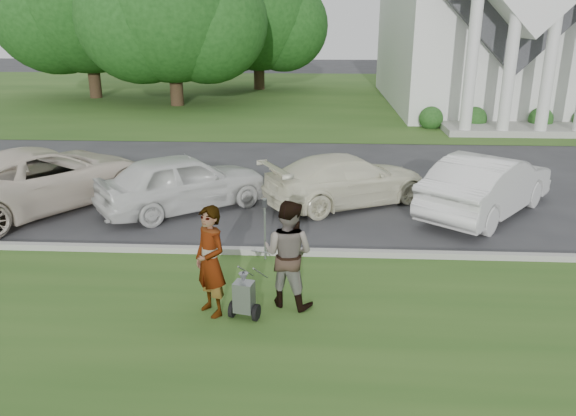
# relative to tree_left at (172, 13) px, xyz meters

# --- Properties ---
(ground) EXTENTS (120.00, 120.00, 0.00)m
(ground) POSITION_rel_tree_left_xyz_m (8.01, -21.99, -5.11)
(ground) COLOR #333335
(ground) RESTS_ON ground
(grass_strip) EXTENTS (80.00, 7.00, 0.01)m
(grass_strip) POSITION_rel_tree_left_xyz_m (8.01, -24.99, -5.11)
(grass_strip) COLOR #2D531C
(grass_strip) RESTS_ON ground
(church_lawn) EXTENTS (80.00, 30.00, 0.01)m
(church_lawn) POSITION_rel_tree_left_xyz_m (8.01, 5.01, -5.11)
(church_lawn) COLOR #2D531C
(church_lawn) RESTS_ON ground
(curb) EXTENTS (80.00, 0.18, 0.15)m
(curb) POSITION_rel_tree_left_xyz_m (8.01, -21.44, -5.04)
(curb) COLOR #9E9E93
(curb) RESTS_ON ground
(tree_left) EXTENTS (10.63, 8.40, 9.71)m
(tree_left) POSITION_rel_tree_left_xyz_m (0.00, 0.00, 0.00)
(tree_left) COLOR #332316
(tree_left) RESTS_ON ground
(tree_far) EXTENTS (11.64, 9.20, 10.73)m
(tree_far) POSITION_rel_tree_left_xyz_m (-6.00, 3.00, 0.58)
(tree_far) COLOR #332316
(tree_far) RESTS_ON ground
(tree_back) EXTENTS (9.61, 7.60, 8.89)m
(tree_back) POSITION_rel_tree_left_xyz_m (4.00, 8.00, -0.38)
(tree_back) COLOR #332316
(tree_back) RESTS_ON ground
(striping_cart) EXTENTS (0.63, 1.05, 0.92)m
(striping_cart) POSITION_rel_tree_left_xyz_m (7.06, -24.17, -4.71)
(striping_cart) COLOR black
(striping_cart) RESTS_ON ground
(person_left) EXTENTS (0.83, 0.84, 1.95)m
(person_left) POSITION_rel_tree_left_xyz_m (6.47, -24.03, -4.13)
(person_left) COLOR #999999
(person_left) RESTS_ON ground
(person_right) EXTENTS (1.16, 1.04, 1.95)m
(person_right) POSITION_rel_tree_left_xyz_m (7.77, -23.63, -4.13)
(person_right) COLOR #999999
(person_right) RESTS_ON ground
(parking_meter_near) EXTENTS (0.10, 0.09, 1.37)m
(parking_meter_near) POSITION_rel_tree_left_xyz_m (7.18, -21.69, -4.24)
(parking_meter_near) COLOR gray
(parking_meter_near) RESTS_ON ground
(car_a) EXTENTS (5.58, 6.45, 1.65)m
(car_a) POSITION_rel_tree_left_xyz_m (0.90, -18.51, -4.29)
(car_a) COLOR beige
(car_a) RESTS_ON ground
(car_b) EXTENTS (4.72, 4.17, 1.54)m
(car_b) POSITION_rel_tree_left_xyz_m (4.71, -18.51, -4.34)
(car_b) COLOR silver
(car_b) RESTS_ON ground
(car_c) EXTENTS (5.07, 3.95, 1.37)m
(car_c) POSITION_rel_tree_left_xyz_m (9.09, -17.77, -4.42)
(car_c) COLOR white
(car_c) RESTS_ON ground
(car_d) EXTENTS (4.35, 4.81, 1.59)m
(car_d) POSITION_rel_tree_left_xyz_m (12.68, -18.42, -4.32)
(car_d) COLOR silver
(car_d) RESTS_ON ground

